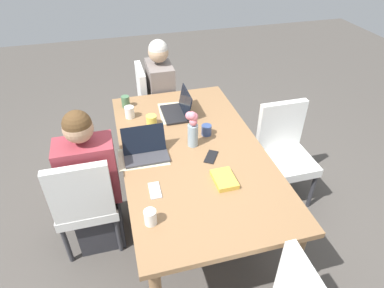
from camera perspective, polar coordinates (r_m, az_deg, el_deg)
The scene contains 20 objects.
ground_plane at distance 3.01m, azimuth -0.00°, elevation -12.31°, with size 10.00×10.00×0.00m, color #4C4742.
dining_table at distance 2.55m, azimuth -0.00°, elevation -2.27°, with size 1.90×1.05×0.75m.
chair_head_left_left_near at distance 3.65m, azimuth -6.59°, elevation 7.17°, with size 0.44×0.44×0.90m.
person_head_left_left_near at distance 3.59m, azimuth -5.28°, elevation 7.27°, with size 0.40×0.36×1.19m.
chair_near_left_mid at distance 2.58m, azimuth -17.85°, elevation -9.11°, with size 0.44×0.44×0.90m.
person_near_left_mid at distance 2.61m, azimuth -16.66°, elevation -7.37°, with size 0.36×0.40×1.19m.
chair_far_right_near at distance 3.03m, azimuth 15.47°, elevation -0.80°, with size 0.44×0.44×0.90m.
flower_vase at distance 2.45m, azimuth 0.11°, elevation 3.10°, with size 0.09×0.09×0.30m.
placemat_head_left_left_near at distance 2.95m, azimuth -3.01°, elevation 5.44°, with size 0.36×0.26×0.00m, color beige.
placemat_near_left_mid at distance 2.45m, azimuth -8.34°, elevation -2.20°, with size 0.36×0.26×0.00m, color beige.
laptop_near_left_mid at distance 2.45m, azimuth -8.02°, elevation -1.09°, with size 0.22×0.32×0.20m.
laptop_head_left_left_near at distance 2.90m, azimuth -2.33°, elevation 5.87°, with size 0.32×0.22×0.21m.
coffee_mug_near_left at distance 2.64m, azimuth 2.50°, elevation 2.42°, with size 0.08×0.08×0.08m, color #33477A.
coffee_mug_near_right at distance 1.96m, azimuth -7.16°, elevation -12.34°, with size 0.07×0.07×0.10m, color white.
coffee_mug_centre_left at distance 2.90m, azimuth -10.66°, elevation 5.39°, with size 0.08×0.08×0.10m, color white.
coffee_mug_centre_right at distance 2.78m, azimuth -6.96°, elevation 4.05°, with size 0.09×0.09×0.09m, color #DBC64C.
coffee_mug_far_left at distance 3.07m, azimuth -11.32°, elevation 7.15°, with size 0.07×0.07×0.10m, color #47704C.
book_red_cover at distance 2.23m, azimuth 5.56°, elevation -6.04°, with size 0.20×0.14×0.03m, color gold.
phone_black at distance 2.43m, azimuth 3.30°, elevation -2.21°, with size 0.15×0.07×0.01m, color black.
phone_silver at distance 2.18m, azimuth -6.39°, elevation -7.91°, with size 0.15×0.07×0.01m, color silver.
Camera 1 is at (1.92, -0.51, 2.26)m, focal length 31.09 mm.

